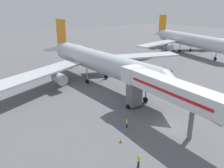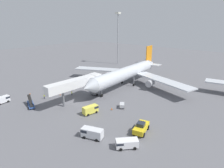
{
  "view_description": "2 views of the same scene",
  "coord_description": "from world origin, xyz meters",
  "px_view_note": "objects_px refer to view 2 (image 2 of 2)",
  "views": [
    {
      "loc": [
        -26.34,
        -21.56,
        18.51
      ],
      "look_at": [
        -0.54,
        15.65,
        2.76
      ],
      "focal_mm": 37.06,
      "sensor_mm": 36.0,
      "label": 1
    },
    {
      "loc": [
        46.46,
        -36.32,
        25.09
      ],
      "look_at": [
        2.49,
        15.62,
        3.05
      ],
      "focal_mm": 30.99,
      "sensor_mm": 36.0,
      "label": 2
    }
  ],
  "objects_px": {
    "pushback_tug": "(141,127)",
    "safety_cone_charlie": "(30,94)",
    "airplane_at_gate": "(127,73)",
    "safety_cone_bravo": "(112,109)",
    "apron_light_mast": "(118,30)",
    "service_van_mid_center": "(2,100)",
    "service_van_far_center": "(91,109)",
    "ground_crew_worker_foreground": "(72,93)",
    "belt_loader_truck": "(31,104)",
    "baggage_cart_far_right": "(122,105)",
    "ground_crew_worker_midground": "(44,96)",
    "service_van_near_center": "(126,143)",
    "jet_bridge": "(78,84)",
    "service_van_rear_right": "(92,133)"
  },
  "relations": [
    {
      "from": "pushback_tug",
      "to": "safety_cone_charlie",
      "type": "bearing_deg",
      "value": -174.16
    },
    {
      "from": "airplane_at_gate",
      "to": "safety_cone_bravo",
      "type": "xyz_separation_m",
      "value": [
        10.36,
        -21.95,
        -4.86
      ]
    },
    {
      "from": "safety_cone_charlie",
      "to": "apron_light_mast",
      "type": "xyz_separation_m",
      "value": [
        -8.86,
        61.73,
        20.16
      ]
    },
    {
      "from": "airplane_at_gate",
      "to": "service_van_mid_center",
      "type": "relative_size",
      "value": 11.61
    },
    {
      "from": "pushback_tug",
      "to": "apron_light_mast",
      "type": "bearing_deg",
      "value": 132.76
    },
    {
      "from": "airplane_at_gate",
      "to": "safety_cone_bravo",
      "type": "relative_size",
      "value": 74.71
    },
    {
      "from": "service_van_mid_center",
      "to": "service_van_far_center",
      "type": "distance_m",
      "value": 30.19
    },
    {
      "from": "service_van_far_center",
      "to": "ground_crew_worker_foreground",
      "type": "xyz_separation_m",
      "value": [
        -15.54,
        5.57,
        -0.46
      ]
    },
    {
      "from": "pushback_tug",
      "to": "safety_cone_bravo",
      "type": "height_order",
      "value": "pushback_tug"
    },
    {
      "from": "ground_crew_worker_foreground",
      "to": "safety_cone_bravo",
      "type": "relative_size",
      "value": 2.18
    },
    {
      "from": "belt_loader_truck",
      "to": "safety_cone_bravo",
      "type": "height_order",
      "value": "belt_loader_truck"
    },
    {
      "from": "apron_light_mast",
      "to": "service_van_mid_center",
      "type": "bearing_deg",
      "value": -82.36
    },
    {
      "from": "ground_crew_worker_foreground",
      "to": "airplane_at_gate",
      "type": "bearing_deg",
      "value": 69.56
    },
    {
      "from": "belt_loader_truck",
      "to": "baggage_cart_far_right",
      "type": "height_order",
      "value": "belt_loader_truck"
    },
    {
      "from": "service_van_mid_center",
      "to": "ground_crew_worker_midground",
      "type": "distance_m",
      "value": 12.77
    },
    {
      "from": "ground_crew_worker_midground",
      "to": "service_van_near_center",
      "type": "bearing_deg",
      "value": -5.62
    },
    {
      "from": "baggage_cart_far_right",
      "to": "apron_light_mast",
      "type": "relative_size",
      "value": 0.09
    },
    {
      "from": "belt_loader_truck",
      "to": "ground_crew_worker_midground",
      "type": "height_order",
      "value": "belt_loader_truck"
    },
    {
      "from": "ground_crew_worker_midground",
      "to": "jet_bridge",
      "type": "bearing_deg",
      "value": 32.31
    },
    {
      "from": "safety_cone_bravo",
      "to": "jet_bridge",
      "type": "bearing_deg",
      "value": -172.6
    },
    {
      "from": "service_van_far_center",
      "to": "service_van_mid_center",
      "type": "bearing_deg",
      "value": -153.94
    },
    {
      "from": "ground_crew_worker_foreground",
      "to": "apron_light_mast",
      "type": "relative_size",
      "value": 0.05
    },
    {
      "from": "service_van_far_center",
      "to": "ground_crew_worker_foreground",
      "type": "relative_size",
      "value": 2.95
    },
    {
      "from": "ground_crew_worker_midground",
      "to": "service_van_mid_center",
      "type": "bearing_deg",
      "value": -122.98
    },
    {
      "from": "service_van_rear_right",
      "to": "safety_cone_charlie",
      "type": "distance_m",
      "value": 37.14
    },
    {
      "from": "airplane_at_gate",
      "to": "service_van_near_center",
      "type": "xyz_separation_m",
      "value": [
        24.4,
        -33.84,
        -4.15
      ]
    },
    {
      "from": "service_van_rear_right",
      "to": "apron_light_mast",
      "type": "relative_size",
      "value": 0.17
    },
    {
      "from": "service_van_rear_right",
      "to": "service_van_near_center",
      "type": "height_order",
      "value": "service_van_rear_right"
    },
    {
      "from": "baggage_cart_far_right",
      "to": "safety_cone_charlie",
      "type": "distance_m",
      "value": 34.63
    },
    {
      "from": "baggage_cart_far_right",
      "to": "safety_cone_charlie",
      "type": "relative_size",
      "value": 4.52
    },
    {
      "from": "service_van_far_center",
      "to": "ground_crew_worker_midground",
      "type": "bearing_deg",
      "value": -172.8
    },
    {
      "from": "jet_bridge",
      "to": "service_van_mid_center",
      "type": "distance_m",
      "value": 24.9
    },
    {
      "from": "ground_crew_worker_foreground",
      "to": "safety_cone_charlie",
      "type": "height_order",
      "value": "ground_crew_worker_foreground"
    },
    {
      "from": "jet_bridge",
      "to": "service_van_far_center",
      "type": "relative_size",
      "value": 4.37
    },
    {
      "from": "service_van_far_center",
      "to": "jet_bridge",
      "type": "bearing_deg",
      "value": 157.79
    },
    {
      "from": "jet_bridge",
      "to": "ground_crew_worker_midground",
      "type": "distance_m",
      "value": 13.21
    },
    {
      "from": "service_van_far_center",
      "to": "apron_light_mast",
      "type": "relative_size",
      "value": 0.16
    },
    {
      "from": "ground_crew_worker_foreground",
      "to": "apron_light_mast",
      "type": "distance_m",
      "value": 59.94
    },
    {
      "from": "baggage_cart_far_right",
      "to": "safety_cone_bravo",
      "type": "xyz_separation_m",
      "value": [
        -1.42,
        -3.18,
        -0.4
      ]
    },
    {
      "from": "service_van_rear_right",
      "to": "apron_light_mast",
      "type": "distance_m",
      "value": 82.88
    },
    {
      "from": "service_van_near_center",
      "to": "safety_cone_charlie",
      "type": "bearing_deg",
      "value": 176.71
    },
    {
      "from": "service_van_rear_right",
      "to": "airplane_at_gate",
      "type": "bearing_deg",
      "value": 114.39
    },
    {
      "from": "pushback_tug",
      "to": "service_van_near_center",
      "type": "bearing_deg",
      "value": -83.05
    },
    {
      "from": "jet_bridge",
      "to": "apron_light_mast",
      "type": "distance_m",
      "value": 62.14
    },
    {
      "from": "service_van_far_center",
      "to": "airplane_at_gate",
      "type": "bearing_deg",
      "value": 104.83
    },
    {
      "from": "airplane_at_gate",
      "to": "belt_loader_truck",
      "type": "height_order",
      "value": "airplane_at_gate"
    },
    {
      "from": "pushback_tug",
      "to": "ground_crew_worker_midground",
      "type": "bearing_deg",
      "value": -174.62
    },
    {
      "from": "service_van_near_center",
      "to": "baggage_cart_far_right",
      "type": "distance_m",
      "value": 19.66
    },
    {
      "from": "service_van_far_center",
      "to": "safety_cone_charlie",
      "type": "bearing_deg",
      "value": -172.57
    },
    {
      "from": "service_van_near_center",
      "to": "baggage_cart_far_right",
      "type": "height_order",
      "value": "service_van_near_center"
    }
  ]
}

